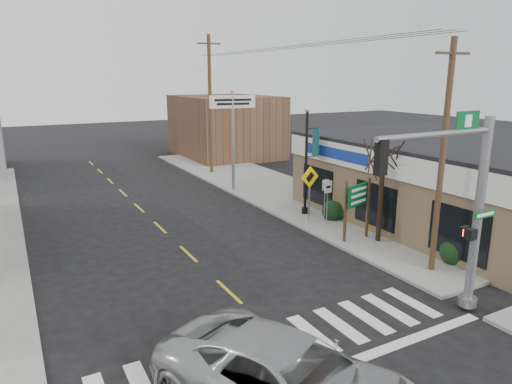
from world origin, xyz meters
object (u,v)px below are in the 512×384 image
traffic_signal_pole (465,197)px  fire_hydrant (368,224)px  guide_sign (358,201)px  bare_tree (384,148)px  suv (290,382)px  lamp_post (307,152)px  utility_pole_near (442,157)px  dance_center_sign (233,115)px  utility_pole_far (210,104)px

traffic_signal_pole → fire_hydrant: bearing=66.0°
guide_sign → fire_hydrant: 2.07m
guide_sign → bare_tree: bearing=-55.3°
suv → lamp_post: 15.45m
lamp_post → utility_pole_near: utility_pole_near is taller
fire_hydrant → utility_pole_near: bearing=-102.1°
utility_pole_near → guide_sign: bearing=100.5°
lamp_post → guide_sign: bearing=-78.6°
traffic_signal_pole → bare_tree: 6.45m
lamp_post → utility_pole_near: bearing=-74.5°
dance_center_sign → lamp_post: bearing=-73.2°
suv → bare_tree: size_ratio=1.19×
guide_sign → lamp_post: bearing=69.0°
suv → traffic_signal_pole: 7.60m
traffic_signal_pole → utility_pole_near: (2.04, 2.55, 0.64)m
traffic_signal_pole → suv: bearing=-170.4°
traffic_signal_pole → lamp_post: traffic_signal_pole is taller
guide_sign → dance_center_sign: size_ratio=0.44×
utility_pole_near → suv: bearing=-150.4°
traffic_signal_pole → fire_hydrant: traffic_signal_pole is taller
suv → dance_center_sign: size_ratio=1.00×
guide_sign → fire_hydrant: (1.30, 0.68, -1.46)m
guide_sign → utility_pole_near: size_ratio=0.33×
dance_center_sign → utility_pole_far: bearing=88.5°
utility_pole_near → utility_pole_far: utility_pole_far is taller
fire_hydrant → dance_center_sign: size_ratio=0.10×
utility_pole_near → utility_pole_far: 21.18m
utility_pole_far → bare_tree: bearing=-81.8°
lamp_post → dance_center_sign: dance_center_sign is taller
lamp_post → bare_tree: lamp_post is taller
traffic_signal_pole → fire_hydrant: size_ratio=10.17×
traffic_signal_pole → dance_center_sign: bearing=85.4°
suv → traffic_signal_pole: bearing=-13.4°
lamp_post → traffic_signal_pole: bearing=-84.9°
lamp_post → utility_pole_near: (-0.04, -8.45, 1.03)m
lamp_post → suv: bearing=-110.2°
guide_sign → lamp_post: lamp_post is taller
utility_pole_far → guide_sign: bearing=-84.3°
utility_pole_near → utility_pole_far: bearing=96.1°
fire_hydrant → utility_pole_far: 17.23m
suv → utility_pole_far: (8.92, 25.03, 4.47)m
guide_sign → utility_pole_near: 4.74m
bare_tree → utility_pole_near: 3.41m
suv → dance_center_sign: (7.92, 19.10, 4.05)m
lamp_post → dance_center_sign: 7.02m
suv → utility_pole_far: utility_pole_far is taller
traffic_signal_pole → utility_pole_far: size_ratio=0.61×
guide_sign → utility_pole_far: (0.30, 17.17, 3.43)m
bare_tree → utility_pole_far: utility_pole_far is taller
suv → bare_tree: bare_tree is taller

